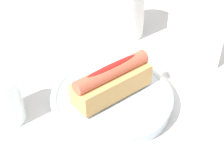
{
  "coord_description": "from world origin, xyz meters",
  "views": [
    {
      "loc": [
        -0.11,
        -0.46,
        0.44
      ],
      "look_at": [
        0.02,
        -0.01,
        0.05
      ],
      "focal_mm": 54.8,
      "sensor_mm": 36.0,
      "label": 1
    }
  ],
  "objects_px": {
    "water_glass": "(3,102)",
    "paper_towel_roll": "(121,9)",
    "hotdog_front": "(112,81)",
    "napkin_box": "(195,39)",
    "serving_bowl": "(112,98)"
  },
  "relations": [
    {
      "from": "water_glass",
      "to": "paper_towel_roll",
      "type": "relative_size",
      "value": 0.67
    },
    {
      "from": "hotdog_front",
      "to": "water_glass",
      "type": "distance_m",
      "value": 0.19
    },
    {
      "from": "napkin_box",
      "to": "water_glass",
      "type": "bearing_deg",
      "value": 178.44
    },
    {
      "from": "water_glass",
      "to": "paper_towel_roll",
      "type": "distance_m",
      "value": 0.36
    },
    {
      "from": "serving_bowl",
      "to": "paper_towel_roll",
      "type": "distance_m",
      "value": 0.27
    },
    {
      "from": "paper_towel_roll",
      "to": "napkin_box",
      "type": "xyz_separation_m",
      "value": [
        0.1,
        -0.18,
        0.01
      ]
    },
    {
      "from": "serving_bowl",
      "to": "hotdog_front",
      "type": "distance_m",
      "value": 0.04
    },
    {
      "from": "paper_towel_roll",
      "to": "napkin_box",
      "type": "height_order",
      "value": "napkin_box"
    },
    {
      "from": "hotdog_front",
      "to": "napkin_box",
      "type": "distance_m",
      "value": 0.2
    },
    {
      "from": "serving_bowl",
      "to": "napkin_box",
      "type": "relative_size",
      "value": 1.5
    },
    {
      "from": "serving_bowl",
      "to": "napkin_box",
      "type": "height_order",
      "value": "napkin_box"
    },
    {
      "from": "hotdog_front",
      "to": "napkin_box",
      "type": "height_order",
      "value": "napkin_box"
    },
    {
      "from": "hotdog_front",
      "to": "water_glass",
      "type": "bearing_deg",
      "value": 175.38
    },
    {
      "from": "hotdog_front",
      "to": "napkin_box",
      "type": "xyz_separation_m",
      "value": [
        0.19,
        0.06,
        0.02
      ]
    },
    {
      "from": "hotdog_front",
      "to": "paper_towel_roll",
      "type": "distance_m",
      "value": 0.26
    }
  ]
}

